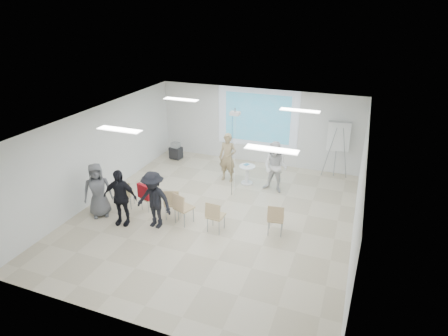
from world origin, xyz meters
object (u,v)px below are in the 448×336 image
(audience_mid, at_px, (154,196))
(chair_left_mid, at_px, (146,196))
(chair_center, at_px, (182,206))
(av_cart, at_px, (176,151))
(chair_far_left, at_px, (125,192))
(flipchart_easel, at_px, (339,137))
(audience_left, at_px, (120,193))
(chair_right_inner, at_px, (215,214))
(laptop, at_px, (173,201))
(chair_right_far, at_px, (276,217))
(player_left, at_px, (228,154))
(player_right, at_px, (275,165))
(chair_left_inner, at_px, (172,202))
(pedestal_table, at_px, (247,173))
(audience_outer, at_px, (97,187))

(audience_mid, bearing_deg, chair_left_mid, 140.42)
(chair_center, relative_size, av_cart, 1.43)
(chair_far_left, distance_m, chair_center, 2.10)
(flipchart_easel, bearing_deg, audience_left, -143.18)
(chair_left_mid, bearing_deg, audience_mid, -26.56)
(av_cart, bearing_deg, flipchart_easel, 12.13)
(chair_right_inner, height_order, laptop, chair_right_inner)
(chair_right_far, height_order, laptop, chair_right_far)
(chair_left_mid, height_order, audience_mid, audience_mid)
(chair_center, height_order, audience_left, audience_left)
(player_left, relative_size, audience_left, 1.03)
(player_right, bearing_deg, flipchart_easel, 57.62)
(chair_left_inner, distance_m, chair_right_far, 3.08)
(player_left, xyz_separation_m, av_cart, (-2.71, 1.18, -0.69))
(player_left, relative_size, laptop, 5.63)
(chair_left_mid, distance_m, chair_center, 1.43)
(chair_left_inner, distance_m, audience_left, 1.52)
(audience_left, bearing_deg, player_right, 34.23)
(pedestal_table, relative_size, laptop, 2.02)
(chair_far_left, distance_m, laptop, 1.66)
(player_right, relative_size, audience_outer, 1.04)
(chair_far_left, bearing_deg, player_right, 17.21)
(chair_far_left, bearing_deg, laptop, -15.63)
(pedestal_table, bearing_deg, chair_right_far, -58.78)
(chair_right_inner, xyz_separation_m, chair_right_far, (1.63, 0.46, -0.00))
(player_left, distance_m, chair_right_far, 3.78)
(chair_right_inner, distance_m, av_cart, 5.72)
(audience_mid, bearing_deg, chair_right_inner, 16.46)
(pedestal_table, relative_size, audience_outer, 0.38)
(audience_outer, bearing_deg, pedestal_table, 8.12)
(flipchart_easel, bearing_deg, pedestal_table, -157.70)
(audience_outer, xyz_separation_m, flipchart_easel, (6.38, 5.34, 0.63))
(player_left, xyz_separation_m, flipchart_easel, (3.60, 1.66, 0.58))
(pedestal_table, distance_m, chair_center, 3.37)
(chair_left_mid, bearing_deg, chair_right_inner, 9.51)
(chair_right_inner, xyz_separation_m, flipchart_easel, (2.78, 4.96, 1.02))
(chair_far_left, bearing_deg, chair_center, -23.15)
(player_right, height_order, audience_left, player_right)
(chair_left_inner, xyz_separation_m, chair_right_inner, (1.44, -0.22, -0.01))
(laptop, distance_m, av_cart, 4.65)
(pedestal_table, xyz_separation_m, laptop, (-1.39, -2.96, 0.13))
(chair_center, xyz_separation_m, audience_outer, (-2.56, -0.42, 0.36))
(chair_far_left, relative_size, audience_mid, 0.47)
(chair_far_left, distance_m, audience_outer, 0.90)
(pedestal_table, xyz_separation_m, chair_center, (-0.96, -3.22, 0.20))
(audience_left, bearing_deg, chair_left_inner, 20.49)
(chair_left_inner, height_order, av_cart, chair_left_inner)
(chair_right_inner, bearing_deg, player_right, 75.30)
(flipchart_easel, bearing_deg, audience_mid, -138.52)
(laptop, relative_size, audience_outer, 0.19)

